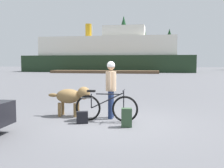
{
  "coord_description": "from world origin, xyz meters",
  "views": [
    {
      "loc": [
        1.22,
        -7.24,
        1.73
      ],
      "look_at": [
        -0.22,
        1.06,
        1.01
      ],
      "focal_mm": 41.91,
      "sensor_mm": 36.0,
      "label": 1
    }
  ],
  "objects_px": {
    "bicycle": "(106,108)",
    "person_cyclist": "(111,84)",
    "ferry_boat": "(109,55)",
    "handbag_pannier": "(82,117)",
    "sailboat_moored": "(93,68)",
    "dog": "(72,96)",
    "backpack": "(127,118)"
  },
  "relations": [
    {
      "from": "bicycle",
      "to": "person_cyclist",
      "type": "xyz_separation_m",
      "value": [
        0.07,
        0.46,
        0.65
      ]
    },
    {
      "from": "person_cyclist",
      "to": "ferry_boat",
      "type": "xyz_separation_m",
      "value": [
        -7.1,
        37.65,
        1.87
      ]
    },
    {
      "from": "handbag_pannier",
      "to": "sailboat_moored",
      "type": "relative_size",
      "value": 0.04
    },
    {
      "from": "bicycle",
      "to": "sailboat_moored",
      "type": "distance_m",
      "value": 43.13
    },
    {
      "from": "handbag_pannier",
      "to": "ferry_boat",
      "type": "distance_m",
      "value": 39.09
    },
    {
      "from": "person_cyclist",
      "to": "bicycle",
      "type": "bearing_deg",
      "value": -98.69
    },
    {
      "from": "dog",
      "to": "ferry_boat",
      "type": "bearing_deg",
      "value": 98.8
    },
    {
      "from": "handbag_pannier",
      "to": "person_cyclist",
      "type": "bearing_deg",
      "value": 50.27
    },
    {
      "from": "handbag_pannier",
      "to": "ferry_boat",
      "type": "bearing_deg",
      "value": 99.48
    },
    {
      "from": "backpack",
      "to": "handbag_pannier",
      "type": "xyz_separation_m",
      "value": [
        -1.28,
        0.19,
        -0.08
      ]
    },
    {
      "from": "handbag_pannier",
      "to": "sailboat_moored",
      "type": "distance_m",
      "value": 43.33
    },
    {
      "from": "bicycle",
      "to": "ferry_boat",
      "type": "distance_m",
      "value": 38.83
    },
    {
      "from": "bicycle",
      "to": "backpack",
      "type": "bearing_deg",
      "value": -39.0
    },
    {
      "from": "sailboat_moored",
      "to": "dog",
      "type": "bearing_deg",
      "value": -76.81
    },
    {
      "from": "handbag_pannier",
      "to": "bicycle",
      "type": "bearing_deg",
      "value": 30.43
    },
    {
      "from": "backpack",
      "to": "ferry_boat",
      "type": "relative_size",
      "value": 0.02
    },
    {
      "from": "dog",
      "to": "ferry_boat",
      "type": "height_order",
      "value": "ferry_boat"
    },
    {
      "from": "bicycle",
      "to": "sailboat_moored",
      "type": "xyz_separation_m",
      "value": [
        -10.86,
        41.74,
        0.1
      ]
    },
    {
      "from": "ferry_boat",
      "to": "sailboat_moored",
      "type": "height_order",
      "value": "sailboat_moored"
    },
    {
      "from": "ferry_boat",
      "to": "bicycle",
      "type": "bearing_deg",
      "value": -79.55
    },
    {
      "from": "backpack",
      "to": "bicycle",
      "type": "bearing_deg",
      "value": 141.0
    },
    {
      "from": "handbag_pannier",
      "to": "sailboat_moored",
      "type": "height_order",
      "value": "sailboat_moored"
    },
    {
      "from": "backpack",
      "to": "ferry_boat",
      "type": "xyz_separation_m",
      "value": [
        -7.7,
        38.65,
        2.67
      ]
    },
    {
      "from": "dog",
      "to": "sailboat_moored",
      "type": "bearing_deg",
      "value": 103.19
    },
    {
      "from": "sailboat_moored",
      "to": "handbag_pannier",
      "type": "bearing_deg",
      "value": -76.31
    },
    {
      "from": "bicycle",
      "to": "dog",
      "type": "distance_m",
      "value": 1.35
    },
    {
      "from": "person_cyclist",
      "to": "ferry_boat",
      "type": "height_order",
      "value": "ferry_boat"
    },
    {
      "from": "bicycle",
      "to": "sailboat_moored",
      "type": "height_order",
      "value": "sailboat_moored"
    },
    {
      "from": "backpack",
      "to": "ferry_boat",
      "type": "distance_m",
      "value": 39.5
    },
    {
      "from": "bicycle",
      "to": "dog",
      "type": "relative_size",
      "value": 1.34
    },
    {
      "from": "handbag_pannier",
      "to": "ferry_boat",
      "type": "xyz_separation_m",
      "value": [
        -6.42,
        38.46,
        2.75
      ]
    },
    {
      "from": "dog",
      "to": "backpack",
      "type": "height_order",
      "value": "dog"
    }
  ]
}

